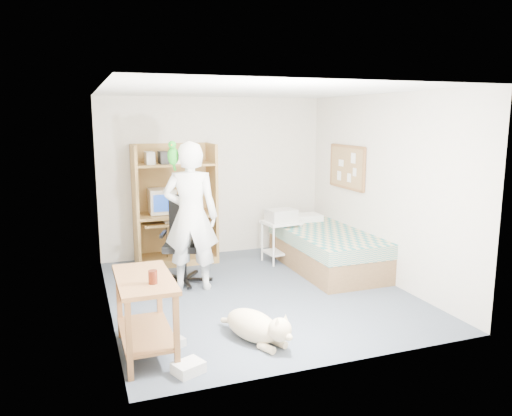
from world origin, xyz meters
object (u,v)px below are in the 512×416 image
Objects in this scene: side_desk at (145,304)px; office_chair at (185,252)px; bed at (326,249)px; person at (191,216)px; printer_cart at (281,235)px; computer_hutch at (174,209)px; dog at (256,326)px.

office_chair is at bearing 68.12° from side_desk.
side_desk is at bearing -147.50° from bed.
printer_cart is (1.55, 0.71, -0.53)m from person.
person is (0.03, -0.31, 0.54)m from office_chair.
bed is 2.02× the size of side_desk.
computer_hutch is at bearing 150.71° from bed.
printer_cart is (2.37, 2.36, -0.07)m from side_desk.
printer_cart is at bearing 34.59° from office_chair.
dog is at bearing -125.13° from printer_cart.
bed is at bearing -155.04° from person.
dog is (1.05, -0.12, -0.33)m from side_desk.
office_chair is 0.63m from person.
computer_hutch is at bearing 69.60° from dog.
computer_hutch is 2.83× the size of printer_cart.
bed reaches higher than dog.
dog is (0.24, -1.77, -0.79)m from person.
office_chair is 1.80× the size of printer_cart.
bed is at bearing -29.29° from computer_hutch.
bed is 0.74m from printer_cart.
bed reaches higher than printer_cart.
side_desk is at bearing 83.92° from person.
dog is (0.20, -3.06, -0.66)m from computer_hutch.
dog is 1.47× the size of printer_cart.
person is at bearing 73.53° from dog.
office_chair is at bearing -64.54° from person.
dog is at bearing -86.18° from computer_hutch.
computer_hutch reaches higher than printer_cart.
printer_cart is at bearing 131.50° from bed.
bed is 2.64m from dog.
dog is (0.27, -2.08, -0.25)m from office_chair.
office_chair is (-2.06, 0.14, 0.12)m from bed.
office_chair reaches higher than dog.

